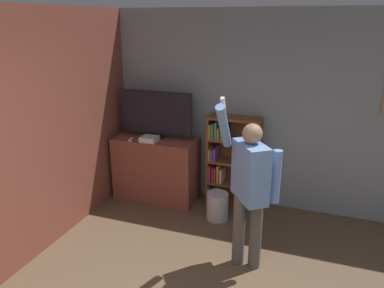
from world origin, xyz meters
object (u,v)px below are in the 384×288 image
(game_console, at_px, (149,139))
(bookshelf, at_px, (229,161))
(waste_bin, at_px, (217,206))
(person, at_px, (250,184))
(television, at_px, (156,114))

(game_console, height_order, bookshelf, bookshelf)
(game_console, relative_size, waste_bin, 0.62)
(person, xyz_separation_m, waste_bin, (-0.57, 0.85, -0.78))
(bookshelf, bearing_deg, waste_bin, -92.07)
(game_console, relative_size, person, 0.12)
(bookshelf, xyz_separation_m, person, (0.55, -1.35, 0.32))
(person, relative_size, waste_bin, 5.07)
(television, distance_m, game_console, 0.36)
(person, bearing_deg, waste_bin, 176.96)
(television, bearing_deg, game_console, -99.04)
(bookshelf, relative_size, person, 0.69)
(person, height_order, waste_bin, person)
(television, bearing_deg, waste_bin, -18.06)
(television, xyz_separation_m, person, (1.59, -1.19, -0.31))
(game_console, xyz_separation_m, person, (1.62, -1.02, 0.01))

